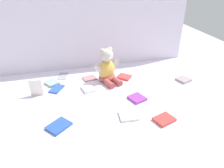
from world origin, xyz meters
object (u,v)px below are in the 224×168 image
(book_case_11, at_px, (129,116))
(book_case_10, at_px, (88,89))
(book_case_3, at_px, (164,119))
(book_case_7, at_px, (158,92))
(book_case_0, at_px, (52,83))
(teddy_bear, at_px, (107,69))
(book_case_5, at_px, (90,78))
(book_case_2, at_px, (184,80))
(book_case_1, at_px, (63,76))
(book_case_6, at_px, (59,126))
(book_case_8, at_px, (57,89))
(book_case_9, at_px, (36,88))
(book_case_4, at_px, (124,77))
(book_case_12, at_px, (137,98))

(book_case_11, bearing_deg, book_case_10, 31.82)
(book_case_3, distance_m, book_case_7, 0.32)
(book_case_11, bearing_deg, book_case_0, 45.01)
(teddy_bear, height_order, book_case_5, teddy_bear)
(book_case_0, relative_size, book_case_2, 0.93)
(book_case_11, bearing_deg, book_case_1, 33.98)
(teddy_bear, xyz_separation_m, book_case_7, (0.31, -0.26, -0.10))
(book_case_3, xyz_separation_m, book_case_11, (-0.19, 0.09, -0.00))
(book_case_6, bearing_deg, book_case_8, 140.75)
(book_case_6, height_order, book_case_8, book_case_6)
(book_case_1, height_order, book_case_9, book_case_9)
(teddy_bear, distance_m, book_case_11, 0.48)
(book_case_6, height_order, book_case_9, book_case_9)
(book_case_7, distance_m, book_case_11, 0.36)
(teddy_bear, xyz_separation_m, book_case_11, (0.02, -0.47, -0.09))
(book_case_4, xyz_separation_m, book_case_9, (-0.67, -0.10, 0.05))
(book_case_2, height_order, book_case_12, book_case_2)
(book_case_0, height_order, book_case_12, book_case_0)
(book_case_1, bearing_deg, book_case_2, 176.19)
(book_case_1, bearing_deg, book_case_8, 90.37)
(book_case_8, bearing_deg, book_case_4, 36.66)
(book_case_9, bearing_deg, book_case_0, 63.17)
(book_case_0, distance_m, book_case_2, 1.02)
(book_case_4, height_order, book_case_8, book_case_4)
(book_case_0, height_order, book_case_7, book_case_0)
(book_case_1, bearing_deg, book_case_11, 134.11)
(teddy_bear, distance_m, book_case_10, 0.22)
(teddy_bear, height_order, book_case_6, teddy_bear)
(book_case_4, height_order, book_case_7, book_case_4)
(book_case_2, distance_m, book_case_11, 0.65)
(teddy_bear, height_order, book_case_7, teddy_bear)
(book_case_5, height_order, book_case_10, book_case_10)
(book_case_4, height_order, book_case_5, book_case_4)
(book_case_1, bearing_deg, book_case_7, 161.50)
(teddy_bear, relative_size, book_case_2, 2.71)
(book_case_9, xyz_separation_m, book_case_10, (0.35, -0.02, -0.05))
(book_case_0, distance_m, book_case_4, 0.57)
(book_case_4, relative_size, book_case_11, 0.93)
(book_case_8, distance_m, book_case_10, 0.23)
(book_case_7, distance_m, book_case_9, 0.85)
(book_case_8, xyz_separation_m, book_case_9, (-0.13, -0.05, 0.06))
(teddy_bear, relative_size, book_case_11, 2.44)
(book_case_3, distance_m, book_case_10, 0.59)
(book_case_7, bearing_deg, book_case_0, -129.66)
(book_case_9, bearing_deg, book_case_4, 17.79)
(book_case_1, xyz_separation_m, book_case_4, (0.48, -0.15, 0.00))
(book_case_6, relative_size, book_case_8, 1.05)
(teddy_bear, bearing_deg, book_case_9, 171.93)
(book_case_5, bearing_deg, teddy_bear, 52.88)
(book_case_4, relative_size, book_case_7, 0.76)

